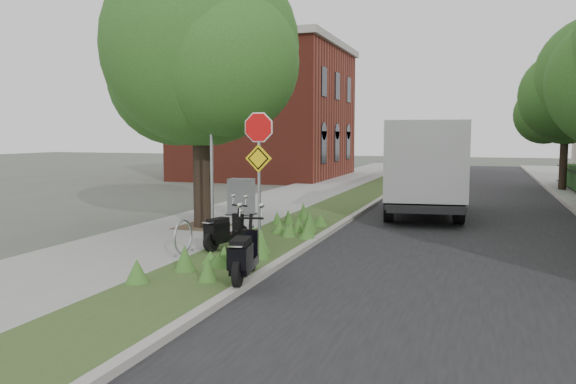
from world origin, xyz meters
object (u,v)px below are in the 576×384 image
at_px(box_truck, 423,164).
at_px(utility_cabinet, 241,197).
at_px(scooter_near, 222,234).
at_px(scooter_far, 243,260).
at_px(sign_assembly, 259,152).

relative_size(box_truck, utility_cabinet, 5.23).
height_order(scooter_near, scooter_far, scooter_far).
bearing_deg(sign_assembly, scooter_near, -150.93).
xyz_separation_m(sign_assembly, utility_cabinet, (-2.54, 4.74, -1.64)).
distance_m(scooter_far, box_truck, 10.37).
height_order(scooter_far, box_truck, box_truck).
bearing_deg(utility_cabinet, scooter_far, -65.97).
bearing_deg(scooter_near, box_truck, 64.48).
relative_size(scooter_near, scooter_far, 0.90).
xyz_separation_m(scooter_near, box_truck, (3.66, 7.66, 1.27)).
bearing_deg(scooter_far, box_truck, 78.34).
distance_m(scooter_near, scooter_far, 2.89).
distance_m(box_truck, utility_cabinet, 6.10).
relative_size(sign_assembly, utility_cabinet, 2.74).
bearing_deg(utility_cabinet, box_truck, 24.71).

